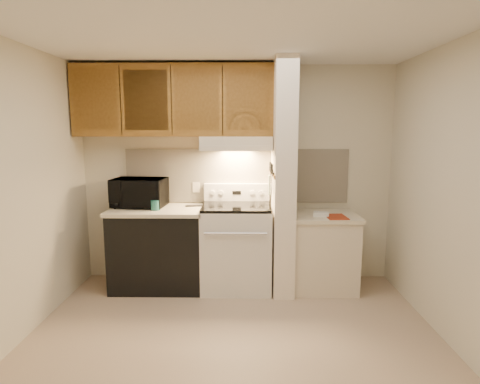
{
  "coord_description": "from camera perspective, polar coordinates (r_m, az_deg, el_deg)",
  "views": [
    {
      "loc": [
        0.1,
        -3.19,
        1.79
      ],
      "look_at": [
        0.05,
        0.75,
        1.16
      ],
      "focal_mm": 30.0,
      "sensor_mm": 36.0,
      "label": 1
    }
  ],
  "objects": [
    {
      "name": "floor",
      "position": [
        3.66,
        -0.93,
        -20.21
      ],
      "size": [
        3.6,
        3.6,
        0.0
      ],
      "primitive_type": "plane",
      "color": "tan",
      "rests_on": "ground"
    },
    {
      "name": "ceiling",
      "position": [
        3.27,
        -1.05,
        21.63
      ],
      "size": [
        3.6,
        3.6,
        0.0
      ],
      "primitive_type": "plane",
      "rotation": [
        3.14,
        0.0,
        0.0
      ],
      "color": "white",
      "rests_on": "wall_back"
    },
    {
      "name": "wall_back",
      "position": [
        4.72,
        -0.45,
        2.5
      ],
      "size": [
        3.6,
        2.5,
        0.02
      ],
      "primitive_type": "cube",
      "rotation": [
        1.57,
        0.0,
        0.0
      ],
      "color": "beige",
      "rests_on": "floor"
    },
    {
      "name": "wall_left",
      "position": [
        3.75,
        -29.66,
        -0.39
      ],
      "size": [
        0.02,
        3.0,
        2.5
      ],
      "primitive_type": "cube",
      "color": "beige",
      "rests_on": "floor"
    },
    {
      "name": "wall_right",
      "position": [
        3.66,
        28.49,
        -0.51
      ],
      "size": [
        0.02,
        3.0,
        2.5
      ],
      "primitive_type": "cube",
      "color": "beige",
      "rests_on": "floor"
    },
    {
      "name": "backsplash",
      "position": [
        4.71,
        -0.45,
        2.3
      ],
      "size": [
        2.6,
        0.02,
        0.63
      ],
      "primitive_type": "cube",
      "color": "#F3E5CC",
      "rests_on": "wall_back"
    },
    {
      "name": "range_body",
      "position": [
        4.54,
        -0.53,
        -7.95
      ],
      "size": [
        0.76,
        0.65,
        0.92
      ],
      "primitive_type": "cube",
      "color": "silver",
      "rests_on": "floor"
    },
    {
      "name": "oven_window",
      "position": [
        4.23,
        -0.62,
        -8.68
      ],
      "size": [
        0.5,
        0.01,
        0.3
      ],
      "primitive_type": "cube",
      "color": "black",
      "rests_on": "range_body"
    },
    {
      "name": "oven_handle",
      "position": [
        4.13,
        -0.64,
        -5.93
      ],
      "size": [
        0.65,
        0.02,
        0.02
      ],
      "primitive_type": "cylinder",
      "rotation": [
        0.0,
        1.57,
        0.0
      ],
      "color": "silver",
      "rests_on": "range_body"
    },
    {
      "name": "cooktop",
      "position": [
        4.43,
        -0.54,
        -2.06
      ],
      "size": [
        0.74,
        0.64,
        0.03
      ],
      "primitive_type": "cube",
      "color": "black",
      "rests_on": "range_body"
    },
    {
      "name": "range_backguard",
      "position": [
        4.69,
        -0.46,
        -0.01
      ],
      "size": [
        0.76,
        0.08,
        0.2
      ],
      "primitive_type": "cube",
      "color": "silver",
      "rests_on": "range_body"
    },
    {
      "name": "range_display",
      "position": [
        4.65,
        -0.47,
        -0.09
      ],
      "size": [
        0.1,
        0.01,
        0.04
      ],
      "primitive_type": "cube",
      "color": "black",
      "rests_on": "range_backguard"
    },
    {
      "name": "range_knob_left_outer",
      "position": [
        4.66,
        -3.92,
        -0.09
      ],
      "size": [
        0.05,
        0.02,
        0.05
      ],
      "primitive_type": "cylinder",
      "rotation": [
        1.57,
        0.0,
        0.0
      ],
      "color": "silver",
      "rests_on": "range_backguard"
    },
    {
      "name": "range_knob_left_inner",
      "position": [
        4.65,
        -2.69,
        -0.09
      ],
      "size": [
        0.05,
        0.02,
        0.05
      ],
      "primitive_type": "cylinder",
      "rotation": [
        1.57,
        0.0,
        0.0
      ],
      "color": "silver",
      "rests_on": "range_backguard"
    },
    {
      "name": "range_knob_right_inner",
      "position": [
        4.64,
        1.75,
        -0.1
      ],
      "size": [
        0.05,
        0.02,
        0.05
      ],
      "primitive_type": "cylinder",
      "rotation": [
        1.57,
        0.0,
        0.0
      ],
      "color": "silver",
      "rests_on": "range_backguard"
    },
    {
      "name": "range_knob_right_outer",
      "position": [
        4.65,
        2.98,
        -0.1
      ],
      "size": [
        0.05,
        0.02,
        0.05
      ],
      "primitive_type": "cylinder",
      "rotation": [
        1.57,
        0.0,
        0.0
      ],
      "color": "silver",
      "rests_on": "range_backguard"
    },
    {
      "name": "dishwasher_front",
      "position": [
        4.66,
        -11.51,
        -8.01
      ],
      "size": [
        1.0,
        0.63,
        0.87
      ],
      "primitive_type": "cube",
      "color": "black",
      "rests_on": "floor"
    },
    {
      "name": "left_countertop",
      "position": [
        4.55,
        -11.69,
        -2.52
      ],
      "size": [
        1.04,
        0.67,
        0.04
      ],
      "primitive_type": "cube",
      "color": "beige",
      "rests_on": "dishwasher_front"
    },
    {
      "name": "spoon_rest",
      "position": [
        4.59,
        -6.5,
        -1.94
      ],
      "size": [
        0.21,
        0.1,
        0.01
      ],
      "primitive_type": "cube",
      "rotation": [
        0.0,
        0.0,
        0.15
      ],
      "color": "black",
      "rests_on": "left_countertop"
    },
    {
      "name": "teal_jar",
      "position": [
        4.44,
        -11.93,
        -1.83
      ],
      "size": [
        0.1,
        0.1,
        0.11
      ],
      "primitive_type": "cylinder",
      "rotation": [
        0.0,
        0.0,
        -0.06
      ],
      "color": "#20615C",
      "rests_on": "left_countertop"
    },
    {
      "name": "outlet",
      "position": [
        4.75,
        -6.25,
        0.66
      ],
      "size": [
        0.08,
        0.01,
        0.12
      ],
      "primitive_type": "cube",
      "color": "beige",
      "rests_on": "backsplash"
    },
    {
      "name": "microwave",
      "position": [
        4.67,
        -14.11,
        -0.08
      ],
      "size": [
        0.61,
        0.44,
        0.32
      ],
      "primitive_type": "imported",
      "rotation": [
        0.0,
        0.0,
        -0.08
      ],
      "color": "black",
      "rests_on": "left_countertop"
    },
    {
      "name": "partition_pillar",
      "position": [
        4.39,
        6.13,
        1.96
      ],
      "size": [
        0.22,
        0.7,
        2.5
      ],
      "primitive_type": "cube",
      "color": "#F4E4CF",
      "rests_on": "floor"
    },
    {
      "name": "pillar_trim",
      "position": [
        4.38,
        4.62,
        2.62
      ],
      "size": [
        0.01,
        0.7,
        0.04
      ],
      "primitive_type": "cube",
      "color": "brown",
      "rests_on": "partition_pillar"
    },
    {
      "name": "knife_strip",
      "position": [
        4.33,
        4.59,
        2.81
      ],
      "size": [
        0.02,
        0.42,
        0.04
      ],
      "primitive_type": "cube",
      "color": "black",
      "rests_on": "partition_pillar"
    },
    {
      "name": "knife_blade_a",
      "position": [
        4.19,
        4.55,
        1.23
      ],
      "size": [
        0.01,
        0.03,
        0.16
      ],
      "primitive_type": "cube",
      "color": "silver",
      "rests_on": "knife_strip"
    },
    {
      "name": "knife_handle_a",
      "position": [
        4.16,
        4.59,
        3.25
      ],
      "size": [
        0.02,
        0.02,
        0.1
      ],
      "primitive_type": "cylinder",
      "color": "black",
      "rests_on": "knife_strip"
    },
    {
      "name": "knife_blade_b",
      "position": [
        4.26,
        4.49,
        1.21
      ],
      "size": [
        0.01,
        0.04,
        0.18
      ],
      "primitive_type": "cube",
      "color": "silver",
      "rests_on": "knife_strip"
    },
    {
      "name": "knife_handle_b",
      "position": [
        4.24,
        4.51,
        3.36
      ],
      "size": [
        0.02,
        0.02,
        0.1
      ],
      "primitive_type": "cylinder",
      "color": "black",
      "rests_on": "knife_strip"
    },
    {
      "name": "knife_blade_c",
      "position": [
        4.33,
        4.43,
        1.21
      ],
      "size": [
        0.01,
        0.04,
        0.2
      ],
      "primitive_type": "cube",
      "color": "silver",
      "rests_on": "knife_strip"
    },
    {
      "name": "knife_handle_c",
      "position": [
        4.31,
        4.45,
        3.45
      ],
      "size": [
        0.02,
        0.02,
        0.1
      ],
      "primitive_type": "cylinder",
      "color": "black",
      "rests_on": "knife_strip"
    },
    {
      "name": "knife_blade_d",
      "position": [
        4.42,
        4.35,
        1.64
      ],
      "size": [
        0.01,
        0.04,
        0.16
      ],
      "primitive_type": "cube",
      "color": "silver",
      "rests_on": "knife_strip"
    },
    {
      "name": "knife_handle_d",
      "position": [
        4.39,
        4.38,
        3.56
      ],
      "size": [
        0.02,
        0.02,
        0.1
      ],
      "primitive_type": "cylinder",
      "color": "black",
      "rests_on": "knife_strip"
    },
    {
      "name": "knife_blade_e",
      "position": [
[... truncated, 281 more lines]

